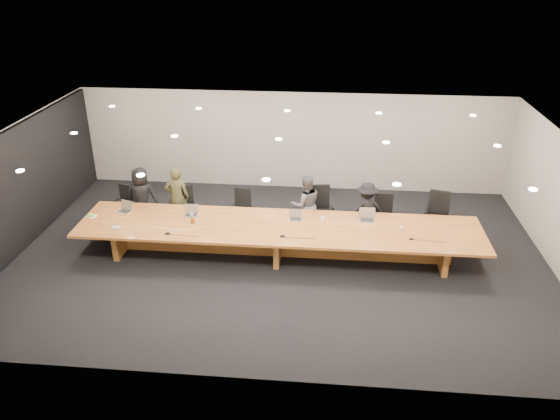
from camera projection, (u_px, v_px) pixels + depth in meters
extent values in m
plane|color=black|center=(279.00, 255.00, 12.47)|extent=(12.00, 12.00, 0.00)
cube|color=silver|center=(292.00, 141.00, 15.45)|extent=(12.00, 0.02, 2.80)
cube|color=black|center=(19.00, 190.00, 12.38)|extent=(0.08, 7.84, 2.74)
cube|color=#955220|center=(279.00, 227.00, 12.16)|extent=(9.00, 1.80, 0.06)
cube|color=brown|center=(279.00, 242.00, 12.32)|extent=(7.65, 0.15, 0.69)
cube|color=brown|center=(124.00, 235.00, 12.62)|extent=(0.12, 1.26, 0.69)
cube|color=brown|center=(279.00, 242.00, 12.32)|extent=(0.12, 1.26, 0.69)
cube|color=brown|center=(441.00, 249.00, 12.01)|extent=(0.12, 1.26, 0.69)
imported|color=black|center=(142.00, 197.00, 13.46)|extent=(0.78, 0.52, 1.55)
imported|color=#34341C|center=(177.00, 198.00, 13.39)|extent=(0.65, 0.48, 1.61)
imported|color=#4C4C4E|center=(306.00, 205.00, 13.13)|extent=(0.87, 0.76, 1.52)
imported|color=black|center=(366.00, 210.00, 13.02)|extent=(0.99, 0.71, 1.39)
cylinder|color=#B2C3BE|center=(192.00, 217.00, 12.30)|extent=(0.09, 0.09, 0.21)
cylinder|color=brown|center=(193.00, 221.00, 12.25)|extent=(0.10, 0.10, 0.11)
cone|color=silver|center=(322.00, 219.00, 12.32)|extent=(0.11, 0.11, 0.10)
cone|color=white|center=(401.00, 228.00, 11.96)|extent=(0.09, 0.09, 0.08)
cube|color=white|center=(92.00, 216.00, 12.57)|extent=(0.29, 0.26, 0.01)
cube|color=#61BA31|center=(90.00, 215.00, 12.56)|extent=(0.18, 0.12, 0.03)
cube|color=#BBBBC1|center=(116.00, 228.00, 12.04)|extent=(0.21, 0.18, 0.03)
cone|color=black|center=(167.00, 233.00, 11.80)|extent=(0.16, 0.16, 0.03)
cone|color=black|center=(282.00, 236.00, 11.70)|extent=(0.15, 0.15, 0.03)
cone|color=black|center=(411.00, 239.00, 11.58)|extent=(0.12, 0.12, 0.03)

